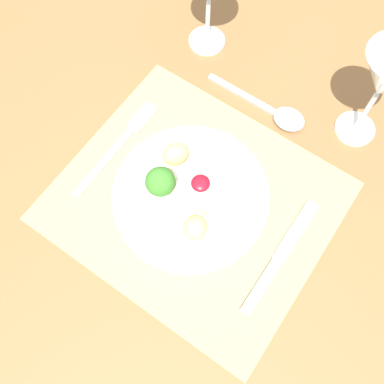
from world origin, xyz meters
name	(u,v)px	position (x,y,z in m)	size (l,w,h in m)	color
ground_plane	(193,291)	(0.00, 0.00, 0.00)	(8.00, 8.00, 0.00)	gray
dining_table	(195,218)	(0.00, 0.00, 0.68)	(1.36, 1.28, 0.76)	brown
placemat	(195,201)	(0.00, 0.00, 0.77)	(0.41, 0.36, 0.00)	#9E895B
dinner_plate	(191,193)	(-0.01, 0.00, 0.78)	(0.25, 0.25, 0.07)	white
fork	(122,142)	(-0.16, 0.02, 0.77)	(0.02, 0.21, 0.01)	#B2B2B7
knife	(276,263)	(0.16, -0.01, 0.77)	(0.02, 0.21, 0.01)	#B2B2B7
spoon	(280,114)	(0.03, 0.21, 0.77)	(0.19, 0.05, 0.02)	#B2B2B7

